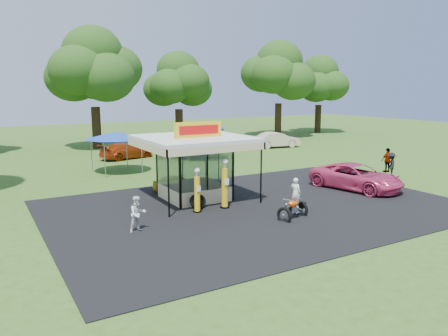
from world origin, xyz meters
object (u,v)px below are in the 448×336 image
(bg_car_b, at_px, (127,151))
(bg_car_c, at_px, (184,148))
(gas_pump_left, at_px, (197,191))
(a_frame_sign, at_px, (394,182))
(gas_pump_right, at_px, (225,185))
(spectator_east_a, at_px, (391,165))
(pink_sedan, at_px, (356,177))
(bg_car_e, at_px, (277,140))
(kiosk_car, at_px, (178,183))
(gas_station_kiosk, at_px, (194,166))
(tent_west, at_px, (116,136))
(bg_car_d, at_px, (219,142))
(spectator_east_b, at_px, (388,160))
(motorcycle, at_px, (295,202))
(spectator_west, at_px, (138,214))
(tent_east, at_px, (199,125))

(bg_car_b, relative_size, bg_car_c, 0.98)
(gas_pump_left, distance_m, a_frame_sign, 12.25)
(gas_pump_right, relative_size, spectator_east_a, 1.53)
(pink_sedan, bearing_deg, bg_car_e, 55.46)
(kiosk_car, bearing_deg, gas_station_kiosk, -180.00)
(gas_station_kiosk, bearing_deg, a_frame_sign, -19.22)
(gas_station_kiosk, distance_m, tent_west, 9.72)
(gas_pump_right, distance_m, bg_car_d, 21.52)
(kiosk_car, distance_m, bg_car_b, 13.03)
(bg_car_b, bearing_deg, gas_pump_left, 157.61)
(bg_car_b, height_order, bg_car_c, bg_car_c)
(spectator_east_b, relative_size, bg_car_d, 0.35)
(gas_station_kiosk, height_order, gas_pump_right, gas_station_kiosk)
(motorcycle, xyz_separation_m, bg_car_e, (13.90, 19.89, 0.01))
(pink_sedan, distance_m, bg_car_b, 19.68)
(gas_pump_right, height_order, bg_car_b, gas_pump_right)
(pink_sedan, height_order, bg_car_c, bg_car_c)
(gas_pump_left, xyz_separation_m, spectator_east_a, (15.12, 1.19, -0.23))
(gas_station_kiosk, bearing_deg, spectator_east_b, -0.09)
(spectator_east_b, bearing_deg, spectator_west, 19.59)
(gas_pump_right, bearing_deg, gas_station_kiosk, 101.12)
(gas_pump_right, height_order, tent_east, tent_east)
(spectator_east_a, relative_size, tent_west, 0.40)
(kiosk_car, relative_size, tent_west, 0.69)
(gas_station_kiosk, height_order, tent_west, gas_station_kiosk)
(motorcycle, bearing_deg, gas_pump_right, 103.96)
(gas_station_kiosk, relative_size, pink_sedan, 1.00)
(gas_pump_left, height_order, spectator_west, gas_pump_left)
(tent_west, bearing_deg, bg_car_c, 27.51)
(gas_station_kiosk, distance_m, pink_sedan, 9.67)
(pink_sedan, bearing_deg, spectator_east_a, 5.23)
(pink_sedan, height_order, spectator_east_a, spectator_east_a)
(gas_pump_left, height_order, kiosk_car, gas_pump_left)
(a_frame_sign, relative_size, tent_west, 0.21)
(gas_pump_right, distance_m, spectator_east_a, 13.67)
(motorcycle, height_order, a_frame_sign, motorcycle)
(gas_station_kiosk, height_order, motorcycle, gas_station_kiosk)
(bg_car_e, bearing_deg, spectator_west, 140.04)
(spectator_east_b, relative_size, bg_car_e, 0.37)
(gas_station_kiosk, bearing_deg, bg_car_b, 85.82)
(tent_west, bearing_deg, kiosk_car, -79.40)
(gas_pump_right, xyz_separation_m, spectator_east_b, (14.71, 2.40, -0.34))
(gas_station_kiosk, relative_size, gas_pump_right, 2.15)
(spectator_east_b, distance_m, bg_car_d, 17.08)
(a_frame_sign, xyz_separation_m, kiosk_car, (-11.11, 6.08, 0.04))
(spectator_west, relative_size, spectator_east_b, 0.88)
(pink_sedan, bearing_deg, gas_pump_right, 165.74)
(bg_car_d, height_order, bg_car_e, bg_car_e)
(pink_sedan, bearing_deg, a_frame_sign, -42.84)
(a_frame_sign, distance_m, bg_car_e, 19.04)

